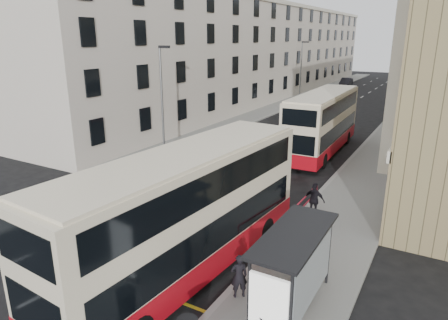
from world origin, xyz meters
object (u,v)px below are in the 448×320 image
Objects in this scene: pedestrian_mid at (269,317)px; car_silver at (344,89)px; double_decker_rear at (323,123)px; street_lamp_far at (301,68)px; double_decker_front at (187,214)px; pedestrian_near at (239,276)px; bus_shelter at (294,260)px; street_lamp_near at (162,96)px; pedestrian_far at (314,200)px; car_red at (409,86)px; white_van at (310,98)px; car_dark at (346,82)px.

car_silver is (-11.83, 57.55, -0.32)m from pedestrian_mid.
car_silver is at bearing 93.52° from pedestrian_mid.
street_lamp_far is at bearing 111.96° from double_decker_rear.
double_decker_front is 2.95m from pedestrian_near.
street_lamp_far reaches higher than pedestrian_near.
bus_shelter is 0.36× the size of double_decker_rear.
street_lamp_near is at bearing -145.51° from double_decker_rear.
bus_shelter is 0.53× the size of street_lamp_near.
double_decker_rear reaches higher than pedestrian_far.
street_lamp_far is 4.98× the size of pedestrian_mid.
street_lamp_far is 1.47× the size of car_red.
car_red is (1.72, 45.08, -1.61)m from double_decker_rear.
double_decker_rear is at bearing -50.28° from white_van.
street_lamp_near is at bearing -17.91° from pedestrian_far.
white_van is at bearing -85.86° from car_silver.
double_decker_front reaches higher than car_silver.
pedestrian_near reaches higher than car_silver.
pedestrian_mid is 45.42m from white_van.
double_decker_front is 18.94m from double_decker_rear.
pedestrian_mid is at bearing -69.62° from car_silver.
car_dark is at bearing 18.14° from car_red.
car_silver is at bearing -82.39° from car_dark.
street_lamp_near reaches higher than double_decker_rear.
bus_shelter is 57.42m from car_silver.
bus_shelter is 1.14× the size of car_silver.
pedestrian_far reaches higher than pedestrian_near.
pedestrian_near is at bearing -83.18° from car_dark.
bus_shelter reaches higher than car_silver.
car_dark reaches higher than white_van.
car_dark is at bearing -75.47° from pedestrian_far.
car_red is (1.23, 64.01, -1.68)m from double_decker_front.
street_lamp_far is (0.00, 30.00, 0.00)m from street_lamp_near.
white_van is 21.84m from car_dark.
car_red is (8.86, 8.40, 0.16)m from car_silver.
double_decker_front is 3.30× the size of car_silver.
car_silver is at bearing -120.79° from pedestrian_near.
pedestrian_far reaches higher than car_red.
white_van is 1.11× the size of car_dark.
double_decker_rear is 45.14m from car_red.
car_dark is 10.42m from car_red.
pedestrian_far is (13.05, -4.89, -3.60)m from street_lamp_near.
car_dark reaches higher than car_red.
pedestrian_far is (0.25, 7.50, 0.09)m from pedestrian_near.
double_decker_front reaches higher than car_red.
pedestrian_far is (-1.64, 7.51, -1.10)m from bus_shelter.
double_decker_front is at bearing 71.26° from pedestrian_far.
double_decker_rear reaches higher than car_red.
street_lamp_near reaches higher than pedestrian_far.
bus_shelter is at bearing -69.16° from car_silver.
double_decker_rear is 19.74m from pedestrian_near.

